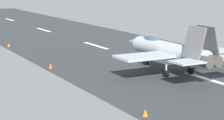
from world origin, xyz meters
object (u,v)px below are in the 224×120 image
Objects in this scene: marker_cone_far at (9,45)px; marker_cone_mid at (51,66)px; crew_person at (155,40)px; marker_cone_near at (145,113)px; fighter_jet at (169,50)px.

marker_cone_mid is at bearing 180.00° from marker_cone_far.
crew_person is 34.86m from marker_cone_near.
marker_cone_far is at bearing 63.57° from crew_person.
marker_cone_near and marker_cone_far have the same top height.
marker_cone_near and marker_cone_mid have the same top height.
fighter_jet is 15.97m from marker_cone_near.
fighter_jet is 19.32m from crew_person.
marker_cone_near is 1.00× the size of marker_cone_mid.
crew_person reaches higher than marker_cone_far.
marker_cone_near is 1.00× the size of marker_cone_far.
marker_cone_far is (18.33, 0.00, 0.00)m from marker_cone_mid.
marker_cone_near is at bearing 138.05° from fighter_jet.
marker_cone_mid is at bearing 0.00° from marker_cone_near.
marker_cone_near is at bearing 144.91° from crew_person.
marker_cone_mid is (8.39, 10.57, -2.18)m from fighter_jet.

